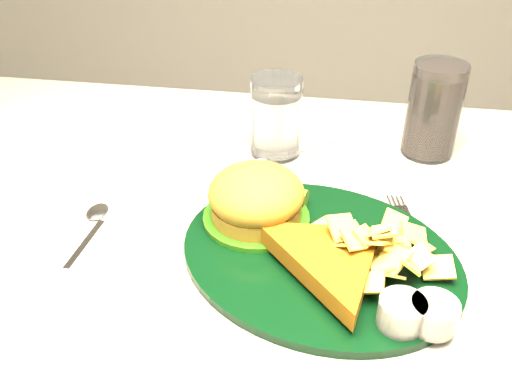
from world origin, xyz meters
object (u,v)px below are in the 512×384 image
(dinner_plate, at_px, (321,234))
(fork_napkin, at_px, (400,253))
(cola_glass, at_px, (434,110))
(water_glass, at_px, (276,117))

(dinner_plate, xyz_separation_m, fork_napkin, (0.10, 0.02, -0.03))
(dinner_plate, bearing_deg, cola_glass, 85.79)
(dinner_plate, height_order, water_glass, water_glass)
(cola_glass, bearing_deg, fork_napkin, -101.27)
(fork_napkin, bearing_deg, dinner_plate, -179.58)
(water_glass, xyz_separation_m, fork_napkin, (0.18, -0.23, -0.06))
(water_glass, height_order, fork_napkin, water_glass)
(dinner_plate, xyz_separation_m, cola_glass, (0.15, 0.29, 0.03))
(water_glass, distance_m, fork_napkin, 0.30)
(dinner_plate, bearing_deg, fork_napkin, 35.30)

